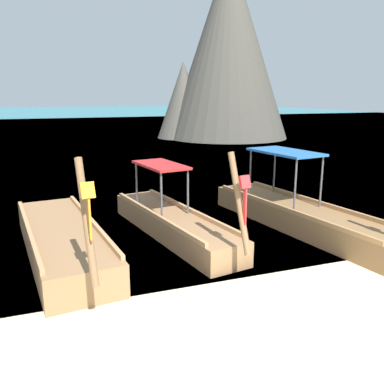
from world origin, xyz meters
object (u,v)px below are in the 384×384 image
at_px(karst_rock, 225,50).
at_px(longtail_boat_yellow_ribbon, 302,216).
at_px(longtail_boat_orange_ribbon, 62,241).
at_px(longtail_boat_red_ribbon, 173,222).

bearing_deg(karst_rock, longtail_boat_yellow_ribbon, -109.21).
height_order(longtail_boat_orange_ribbon, longtail_boat_red_ribbon, longtail_boat_orange_ribbon).
bearing_deg(longtail_boat_yellow_ribbon, longtail_boat_orange_ribbon, 177.51).
relative_size(longtail_boat_red_ribbon, longtail_boat_yellow_ribbon, 0.86).
xyz_separation_m(longtail_boat_orange_ribbon, longtail_boat_red_ribbon, (2.65, 0.39, 0.01)).
distance_m(longtail_boat_red_ribbon, longtail_boat_yellow_ribbon, 3.39).
bearing_deg(karst_rock, longtail_boat_orange_ribbon, -122.07).
xyz_separation_m(longtail_boat_red_ribbon, longtail_boat_yellow_ribbon, (3.32, -0.65, 0.01)).
bearing_deg(karst_rock, longtail_boat_red_ribbon, -117.22).
bearing_deg(longtail_boat_orange_ribbon, longtail_boat_yellow_ribbon, -2.49).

